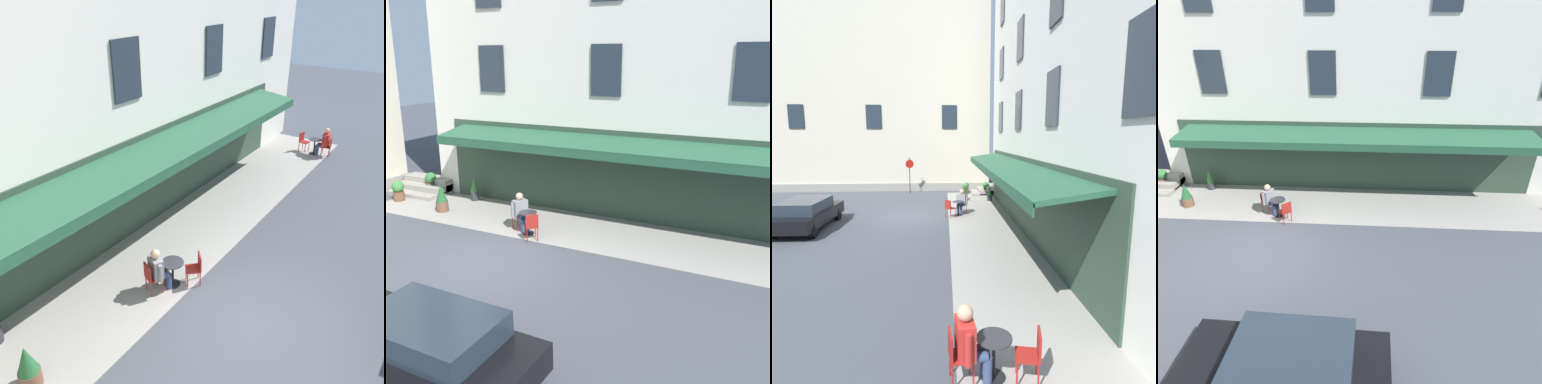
% 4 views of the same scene
% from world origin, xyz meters
% --- Properties ---
extents(ground_plane, '(70.00, 70.00, 0.00)m').
position_xyz_m(ground_plane, '(0.00, 0.00, 0.00)').
color(ground_plane, '#42444C').
extents(sidewalk_cafe_terrace, '(20.50, 3.20, 0.01)m').
position_xyz_m(sidewalk_cafe_terrace, '(-3.25, -3.40, 0.00)').
color(sidewalk_cafe_terrace, gray).
rests_on(sidewalk_cafe_terrace, ground_plane).
extents(cafe_table_near_entrance, '(0.60, 0.60, 0.75)m').
position_xyz_m(cafe_table_near_entrance, '(-11.62, -2.42, 0.49)').
color(cafe_table_near_entrance, black).
rests_on(cafe_table_near_entrance, ground_plane).
extents(cafe_chair_red_corner_right, '(0.44, 0.44, 0.91)m').
position_xyz_m(cafe_chair_red_corner_right, '(-11.69, -1.79, 0.55)').
color(cafe_chair_red_corner_right, maroon).
rests_on(cafe_chair_red_corner_right, ground_plane).
extents(cafe_chair_red_back_row, '(0.47, 0.47, 0.91)m').
position_xyz_m(cafe_chair_red_back_row, '(-11.74, -3.04, 0.55)').
color(cafe_chair_red_back_row, maroon).
rests_on(cafe_chair_red_back_row, ground_plane).
extents(cafe_table_mid_terrace, '(0.60, 0.60, 0.75)m').
position_xyz_m(cafe_table_mid_terrace, '(-0.06, -2.31, 0.49)').
color(cafe_table_mid_terrace, black).
rests_on(cafe_table_mid_terrace, ground_plane).
extents(cafe_chair_red_facing_street, '(0.57, 0.57, 0.91)m').
position_xyz_m(cafe_chair_red_facing_street, '(-0.48, -1.84, 0.55)').
color(cafe_chair_red_facing_street, maroon).
rests_on(cafe_chair_red_facing_street, ground_plane).
extents(cafe_chair_red_kerbside, '(0.53, 0.53, 0.91)m').
position_xyz_m(cafe_chair_red_kerbside, '(0.51, -2.58, 0.55)').
color(cafe_chair_red_kerbside, maroon).
rests_on(cafe_chair_red_kerbside, ground_plane).
extents(seated_patron_in_grey, '(0.63, 0.60, 1.30)m').
position_xyz_m(seated_patron_in_grey, '(0.32, -2.49, 0.70)').
color(seated_patron_in_grey, navy).
rests_on(seated_patron_in_grey, ground_plane).
extents(seated_companion_in_red, '(0.71, 0.61, 1.37)m').
position_xyz_m(seated_companion_in_red, '(-11.66, -2.01, 0.72)').
color(seated_companion_in_red, navy).
rests_on(seated_companion_in_red, ground_plane).
extents(potted_plant_mid_terrace, '(0.46, 0.46, 1.04)m').
position_xyz_m(potted_plant_mid_terrace, '(4.09, -2.84, 0.51)').
color(potted_plant_mid_terrace, brown).
rests_on(potted_plant_mid_terrace, ground_plane).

